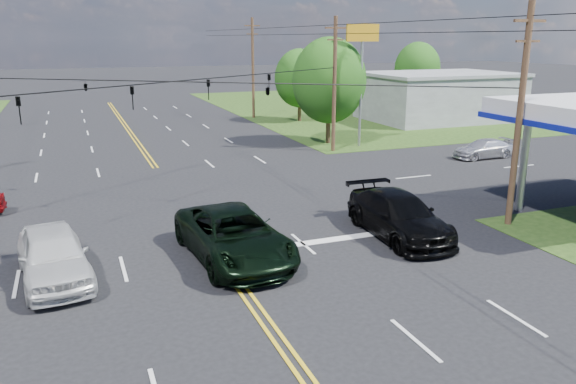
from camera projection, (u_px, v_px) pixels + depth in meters
name	position (u px, v px, depth m)	size (l,w,h in m)	color
ground	(179.00, 201.00, 28.58)	(280.00, 280.00, 0.00)	black
grass_ne	(413.00, 105.00, 69.55)	(46.00, 48.00, 0.03)	#1E3912
stop_bar	(336.00, 239.00, 23.14)	(10.00, 0.50, 0.02)	silver
retail_ne	(439.00, 98.00, 56.44)	(14.00, 10.00, 4.40)	slate
pole_se	(520.00, 114.00, 23.72)	(1.60, 0.28, 9.50)	#40281B
pole_ne	(334.00, 83.00, 39.90)	(1.60, 0.28, 9.50)	#40281B
pole_right_far	(253.00, 67.00, 56.91)	(1.60, 0.28, 10.00)	#40281B
span_wire_signals	(173.00, 82.00, 26.99)	(26.00, 18.00, 1.13)	black
power_lines	(178.00, 24.00, 24.50)	(26.04, 100.00, 0.64)	black
tree_right_a	(329.00, 81.00, 42.96)	(5.70, 5.70, 8.18)	#40281B
tree_right_b	(300.00, 78.00, 54.79)	(4.94, 4.94, 7.09)	#40281B
tree_far_r	(417.00, 68.00, 66.20)	(5.32, 5.32, 7.63)	#40281B
pickup_dkgreen	(234.00, 236.00, 20.87)	(3.08, 6.67, 1.85)	black
suv_black	(399.00, 215.00, 23.36)	(2.50, 6.15, 1.78)	black
pickup_white	(53.00, 255.00, 19.03)	(2.15, 5.34, 1.82)	silver
sedan_far	(483.00, 149.00, 38.70)	(1.79, 4.41, 1.28)	silver
polesign_ne	(362.00, 50.00, 41.14)	(2.48, 0.52, 9.01)	#A5A5AA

